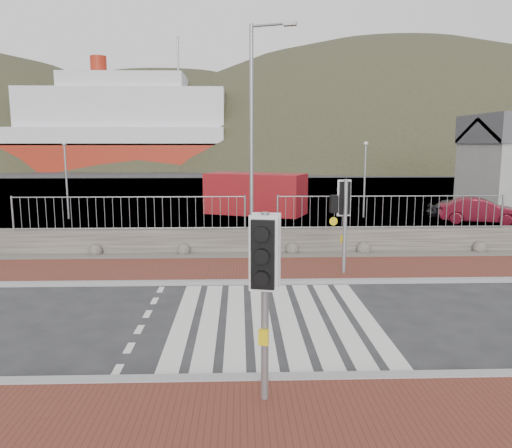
{
  "coord_description": "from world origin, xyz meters",
  "views": [
    {
      "loc": [
        -0.79,
        -10.96,
        4.02
      ],
      "look_at": [
        -0.33,
        3.0,
        1.76
      ],
      "focal_mm": 35.0,
      "sensor_mm": 36.0,
      "label": 1
    }
  ],
  "objects_px": {
    "traffic_signal_near": "(265,268)",
    "car_b": "(480,211)",
    "ferry": "(85,134)",
    "traffic_signal_far": "(344,206)",
    "shipping_container": "(255,194)",
    "car_a": "(459,209)",
    "streetlight": "(255,125)"
  },
  "relations": [
    {
      "from": "car_a",
      "to": "car_b",
      "type": "height_order",
      "value": "car_b"
    },
    {
      "from": "ferry",
      "to": "streetlight",
      "type": "distance_m",
      "value": 64.66
    },
    {
      "from": "traffic_signal_near",
      "to": "car_b",
      "type": "bearing_deg",
      "value": 67.28
    },
    {
      "from": "traffic_signal_far",
      "to": "shipping_container",
      "type": "distance_m",
      "value": 13.84
    },
    {
      "from": "traffic_signal_near",
      "to": "shipping_container",
      "type": "height_order",
      "value": "traffic_signal_near"
    },
    {
      "from": "shipping_container",
      "to": "car_a",
      "type": "xyz_separation_m",
      "value": [
        10.88,
        -2.29,
        -0.62
      ]
    },
    {
      "from": "traffic_signal_far",
      "to": "car_a",
      "type": "bearing_deg",
      "value": -136.15
    },
    {
      "from": "car_a",
      "to": "streetlight",
      "type": "bearing_deg",
      "value": 127.41
    },
    {
      "from": "ferry",
      "to": "traffic_signal_far",
      "type": "height_order",
      "value": "ferry"
    },
    {
      "from": "ferry",
      "to": "traffic_signal_far",
      "type": "xyz_separation_m",
      "value": [
        27.02,
        -64.0,
        -3.22
      ]
    },
    {
      "from": "streetlight",
      "to": "shipping_container",
      "type": "xyz_separation_m",
      "value": [
        0.32,
        9.47,
        -3.53
      ]
    },
    {
      "from": "streetlight",
      "to": "traffic_signal_far",
      "type": "bearing_deg",
      "value": -37.58
    },
    {
      "from": "shipping_container",
      "to": "car_a",
      "type": "relative_size",
      "value": 1.74
    },
    {
      "from": "traffic_signal_far",
      "to": "shipping_container",
      "type": "height_order",
      "value": "traffic_signal_far"
    },
    {
      "from": "streetlight",
      "to": "car_a",
      "type": "xyz_separation_m",
      "value": [
        11.2,
        7.18,
        -4.15
      ]
    },
    {
      "from": "traffic_signal_far",
      "to": "shipping_container",
      "type": "bearing_deg",
      "value": -89.49
    },
    {
      "from": "streetlight",
      "to": "ferry",
      "type": "bearing_deg",
      "value": 132.88
    },
    {
      "from": "ferry",
      "to": "car_a",
      "type": "relative_size",
      "value": 15.63
    },
    {
      "from": "streetlight",
      "to": "shipping_container",
      "type": "bearing_deg",
      "value": 108.73
    },
    {
      "from": "ferry",
      "to": "traffic_signal_far",
      "type": "distance_m",
      "value": 69.55
    },
    {
      "from": "car_a",
      "to": "ferry",
      "type": "bearing_deg",
      "value": 38.83
    },
    {
      "from": "traffic_signal_near",
      "to": "shipping_container",
      "type": "relative_size",
      "value": 0.54
    },
    {
      "from": "streetlight",
      "to": "car_a",
      "type": "distance_m",
      "value": 13.93
    },
    {
      "from": "traffic_signal_far",
      "to": "traffic_signal_near",
      "type": "bearing_deg",
      "value": 60.98
    },
    {
      "from": "traffic_signal_near",
      "to": "traffic_signal_far",
      "type": "distance_m",
      "value": 8.09
    },
    {
      "from": "ferry",
      "to": "car_b",
      "type": "bearing_deg",
      "value": -56.41
    },
    {
      "from": "shipping_container",
      "to": "car_b",
      "type": "xyz_separation_m",
      "value": [
        11.26,
        -3.87,
        -0.52
      ]
    },
    {
      "from": "traffic_signal_far",
      "to": "car_b",
      "type": "height_order",
      "value": "traffic_signal_far"
    },
    {
      "from": "traffic_signal_near",
      "to": "car_a",
      "type": "height_order",
      "value": "traffic_signal_near"
    },
    {
      "from": "car_a",
      "to": "traffic_signal_near",
      "type": "bearing_deg",
      "value": 153.64
    },
    {
      "from": "ferry",
      "to": "traffic_signal_near",
      "type": "bearing_deg",
      "value": -71.3
    },
    {
      "from": "traffic_signal_near",
      "to": "car_b",
      "type": "relative_size",
      "value": 0.77
    }
  ]
}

